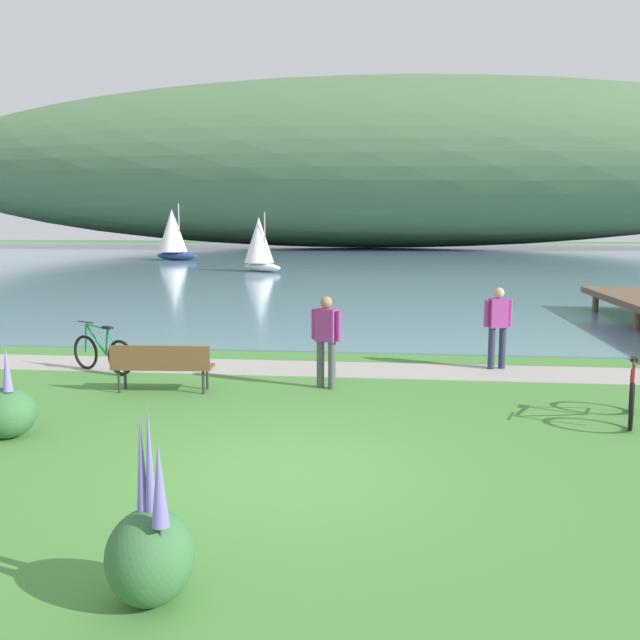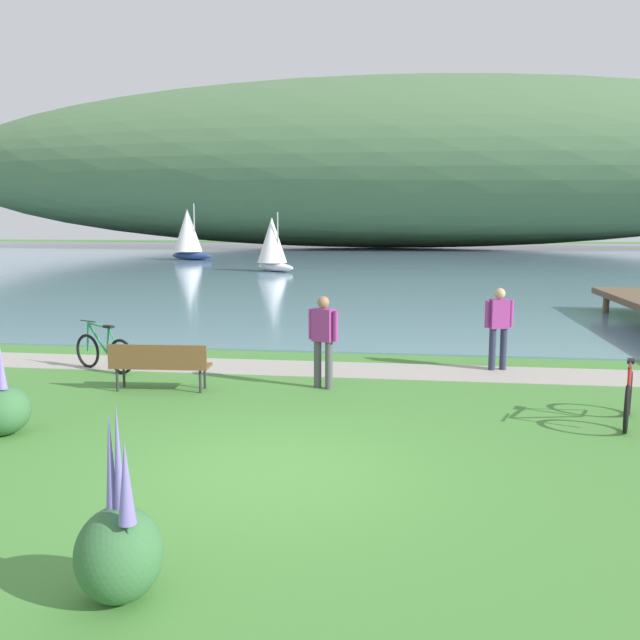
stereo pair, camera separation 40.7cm
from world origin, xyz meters
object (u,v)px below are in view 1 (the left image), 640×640
bicycle_leaning_near_bench (632,396)px  sailboat_mid_bay (259,244)px  person_at_shoreline (498,323)px  bicycle_beside_path (103,353)px  sailboat_nearest_to_shore (173,234)px  person_on_the_grass (326,336)px  park_bench_near_camera (162,364)px

bicycle_leaning_near_bench → sailboat_mid_bay: 32.22m
person_at_shoreline → bicycle_leaning_near_bench: bearing=-67.2°
bicycle_beside_path → sailboat_nearest_to_shore: (-11.33, 38.83, 1.71)m
bicycle_beside_path → person_on_the_grass: (4.67, -0.83, 0.58)m
person_at_shoreline → sailboat_nearest_to_shore: 42.37m
bicycle_beside_path → person_on_the_grass: 4.77m
park_bench_near_camera → person_on_the_grass: 3.01m
person_at_shoreline → person_on_the_grass: (-3.37, -2.00, 0.00)m
park_bench_near_camera → person_at_shoreline: (6.28, 2.62, 0.46)m
park_bench_near_camera → sailboat_nearest_to_shore: (-13.09, 40.28, 1.59)m
sailboat_nearest_to_shore → person_on_the_grass: bearing=-68.0°
bicycle_beside_path → person_on_the_grass: person_on_the_grass is taller
person_on_the_grass → sailboat_nearest_to_shore: size_ratio=0.39×
sailboat_mid_bay → bicycle_leaning_near_bench: bearing=-68.6°
park_bench_near_camera → sailboat_mid_bay: bearing=97.8°
person_at_shoreline → sailboat_mid_bay: bearing=111.2°
park_bench_near_camera → bicycle_leaning_near_bench: 7.85m
park_bench_near_camera → person_on_the_grass: size_ratio=1.07×
park_bench_near_camera → person_at_shoreline: size_ratio=1.07×
bicycle_leaning_near_bench → person_on_the_grass: size_ratio=0.99×
bicycle_beside_path → person_on_the_grass: size_ratio=0.95×
bicycle_leaning_near_bench → bicycle_beside_path: bearing=165.8°
bicycle_leaning_near_bench → sailboat_nearest_to_shore: 46.26m
bicycle_beside_path → person_at_shoreline: 8.15m
person_on_the_grass → sailboat_mid_bay: size_ratio=0.48×
park_bench_near_camera → person_on_the_grass: person_on_the_grass is taller
sailboat_nearest_to_shore → sailboat_mid_bay: sailboat_nearest_to_shore is taller
person_at_shoreline → bicycle_beside_path: bearing=-171.7°
sailboat_nearest_to_shore → sailboat_mid_bay: 14.51m
bicycle_leaning_near_bench → sailboat_mid_bay: size_ratio=0.47×
person_at_shoreline → person_on_the_grass: size_ratio=1.00×
park_bench_near_camera → sailboat_mid_bay: size_ratio=0.51×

